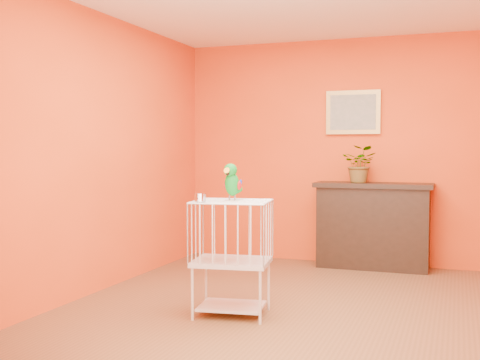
% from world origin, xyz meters
% --- Properties ---
extents(ground, '(4.50, 4.50, 0.00)m').
position_xyz_m(ground, '(0.00, 0.00, 0.00)').
color(ground, brown).
rests_on(ground, ground).
extents(room_shell, '(4.50, 4.50, 4.50)m').
position_xyz_m(room_shell, '(0.00, 0.00, 1.58)').
color(room_shell, '#DE4614').
rests_on(room_shell, ground).
extents(console_cabinet, '(1.28, 0.46, 0.95)m').
position_xyz_m(console_cabinet, '(0.26, 2.03, 0.48)').
color(console_cabinet, black).
rests_on(console_cabinet, ground).
extents(potted_plant, '(0.42, 0.46, 0.32)m').
position_xyz_m(potted_plant, '(0.12, 2.02, 1.11)').
color(potted_plant, '#26722D').
rests_on(potted_plant, console_cabinet).
extents(framed_picture, '(0.62, 0.04, 0.50)m').
position_xyz_m(framed_picture, '(0.00, 2.22, 1.75)').
color(framed_picture, '#AE853E').
rests_on(framed_picture, room_shell).
extents(birdcage, '(0.65, 0.54, 0.92)m').
position_xyz_m(birdcage, '(-0.54, -0.28, 0.48)').
color(birdcage, beige).
rests_on(birdcage, ground).
extents(feed_cup, '(0.09, 0.09, 0.06)m').
position_xyz_m(feed_cup, '(-0.74, -0.46, 0.95)').
color(feed_cup, silver).
rests_on(feed_cup, birdcage).
extents(parrot, '(0.15, 0.27, 0.30)m').
position_xyz_m(parrot, '(-0.56, -0.24, 1.07)').
color(parrot, '#59544C').
rests_on(parrot, birdcage).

